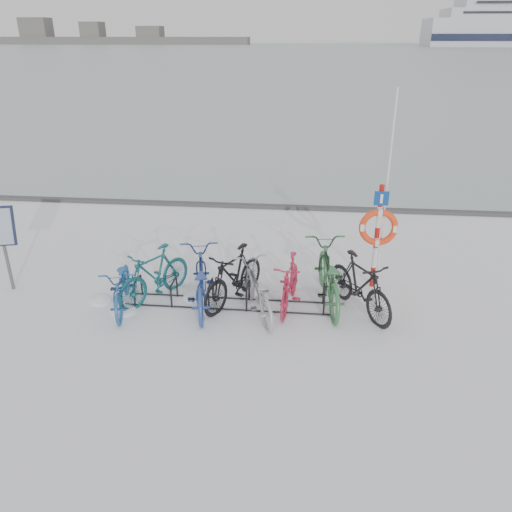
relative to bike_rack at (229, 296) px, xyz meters
name	(u,v)px	position (x,y,z in m)	size (l,w,h in m)	color
ground	(229,304)	(0.00, 0.00, -0.18)	(900.00, 900.00, 0.00)	white
ice_sheet	(307,51)	(0.00, 155.00, -0.17)	(400.00, 298.00, 0.02)	#A7B7BD
quay_edge	(259,206)	(0.00, 5.90, -0.13)	(400.00, 0.25, 0.10)	#3F3F42
bike_rack	(229,296)	(0.00, 0.00, 0.00)	(4.00, 0.48, 0.46)	black
info_board	(0,231)	(-4.52, 0.17, 1.09)	(0.63, 0.36, 1.77)	#595B5E
lifebuoy_station	(379,227)	(2.83, 1.02, 1.14)	(0.76, 0.22, 3.93)	#AB140D
shoreline	(71,38)	(-122.02, 260.00, 2.61)	(180.00, 12.00, 9.50)	#4C4C4C
bike_0	(122,284)	(-2.00, -0.25, 0.29)	(0.63, 1.81, 0.95)	#205499
bike_1	(154,273)	(-1.48, 0.12, 0.36)	(0.51, 1.81, 1.09)	#135059
bike_2	(200,279)	(-0.55, -0.05, 0.37)	(0.73, 2.11, 1.11)	#26428F
bike_3	(234,275)	(0.07, 0.15, 0.39)	(0.53, 1.89, 1.14)	black
bike_4	(257,289)	(0.55, -0.23, 0.31)	(0.65, 1.88, 0.98)	#A1A2A8
bike_5	(290,282)	(1.15, 0.09, 0.33)	(0.48, 1.70, 1.02)	#BA2140
bike_6	(328,274)	(1.87, 0.34, 0.41)	(0.79, 2.26, 1.18)	#356E41
bike_7	(360,284)	(2.45, 0.03, 0.39)	(0.53, 1.89, 1.14)	black
snow_drifts	(213,300)	(-0.35, 0.15, -0.18)	(5.81, 1.48, 0.18)	white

